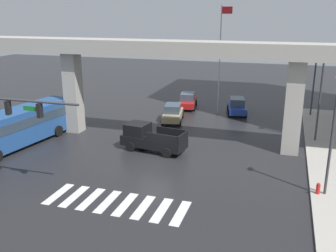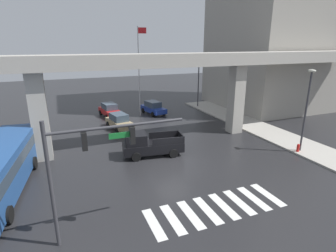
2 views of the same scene
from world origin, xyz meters
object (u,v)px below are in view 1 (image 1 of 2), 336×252
at_px(sedan_tan, 173,113).
at_px(street_lamp_near_corner, 334,123).
at_px(street_lamp_far_north, 315,73).
at_px(pickup_truck, 150,138).
at_px(sedan_blue, 237,106).
at_px(fire_hydrant, 318,189).
at_px(flagpole, 221,53).
at_px(sedan_red, 188,101).
at_px(street_lamp_mid_block, 321,89).
at_px(city_bus, 20,124).
at_px(traffic_signal_mast, 11,119).

bearing_deg(sedan_tan, street_lamp_near_corner, -43.95).
bearing_deg(street_lamp_far_north, pickup_truck, -130.42).
relative_size(sedan_blue, fire_hydrant, 5.37).
relative_size(street_lamp_near_corner, street_lamp_far_north, 1.00).
distance_m(sedan_blue, street_lamp_near_corner, 19.68).
distance_m(street_lamp_near_corner, flagpole, 19.86).
bearing_deg(sedan_red, street_lamp_near_corner, -54.52).
bearing_deg(flagpole, fire_hydrant, -62.46).
height_order(pickup_truck, street_lamp_mid_block, street_lamp_mid_block).
relative_size(city_bus, street_lamp_near_corner, 1.52).
relative_size(sedan_red, sedan_blue, 0.99).
relative_size(pickup_truck, traffic_signal_mast, 0.82).
bearing_deg(sedan_tan, pickup_truck, -85.18).
bearing_deg(fire_hydrant, sedan_tan, 134.90).
bearing_deg(flagpole, sedan_red, 160.08).
height_order(sedan_blue, fire_hydrant, sedan_blue).
distance_m(sedan_tan, traffic_signal_mast, 18.23).
distance_m(traffic_signal_mast, flagpole, 23.47).
bearing_deg(flagpole, street_lamp_near_corner, -61.26).
xyz_separation_m(fire_hydrant, flagpole, (-9.10, 17.46, 6.01)).
distance_m(sedan_blue, street_lamp_far_north, 8.56).
distance_m(sedan_red, fire_hydrant, 22.87).
distance_m(sedan_tan, street_lamp_mid_block, 14.08).
bearing_deg(traffic_signal_mast, city_bus, 126.18).
bearing_deg(street_lamp_mid_block, pickup_truck, -154.37).
bearing_deg(sedan_tan, street_lamp_far_north, 25.10).
height_order(sedan_red, street_lamp_near_corner, street_lamp_near_corner).
bearing_deg(street_lamp_near_corner, sedan_red, 125.48).
height_order(street_lamp_near_corner, flagpole, flagpole).
bearing_deg(street_lamp_near_corner, sedan_blue, 113.14).
bearing_deg(pickup_truck, flagpole, 76.51).
distance_m(pickup_truck, sedan_red, 14.44).
bearing_deg(sedan_tan, traffic_signal_mast, -106.32).
relative_size(fire_hydrant, flagpole, 0.08).
distance_m(sedan_blue, traffic_signal_mast, 24.82).
bearing_deg(sedan_tan, street_lamp_mid_block, -10.65).
distance_m(street_lamp_far_north, fire_hydrant, 19.69).
bearing_deg(street_lamp_near_corner, fire_hydrant, -162.66).
xyz_separation_m(pickup_truck, flagpole, (3.13, 13.03, 5.46)).
relative_size(sedan_red, traffic_signal_mast, 0.70).
xyz_separation_m(street_lamp_near_corner, fire_hydrant, (-0.40, -0.12, -4.13)).
height_order(pickup_truck, traffic_signal_mast, traffic_signal_mast).
distance_m(street_lamp_near_corner, street_lamp_far_north, 19.13).
bearing_deg(fire_hydrant, street_lamp_far_north, 88.81).
height_order(traffic_signal_mast, fire_hydrant, traffic_signal_mast).
bearing_deg(sedan_tan, fire_hydrant, -45.10).
xyz_separation_m(street_lamp_mid_block, street_lamp_far_north, (0.00, 8.77, 0.00)).
distance_m(pickup_truck, city_bus, 10.84).
bearing_deg(sedan_blue, city_bus, -135.59).
distance_m(traffic_signal_mast, street_lamp_mid_block, 23.51).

